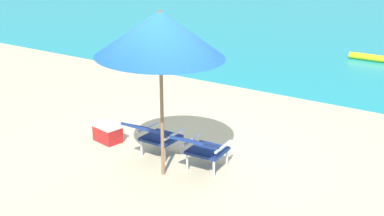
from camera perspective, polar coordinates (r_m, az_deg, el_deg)
The scene contains 6 objects.
ground_plane at distance 11.07m, azimuth 10.45°, elevation 1.55°, with size 40.00×40.00×0.00m, color beige.
swim_buoy at distance 14.39m, azimuth 20.32°, elevation 5.22°, with size 0.18×0.18×1.60m, color yellow.
lounge_chair_left at distance 7.74m, azimuth -4.32°, elevation -2.92°, with size 0.55×0.88×0.68m.
lounge_chair_right at distance 7.28m, azimuth 1.09°, elevation -4.39°, with size 0.59×0.91×0.68m.
beach_umbrella_center at distance 6.73m, azimuth -3.59°, elevation 8.30°, with size 2.24×2.23×2.38m.
cooler_box at distance 8.55m, azimuth -9.46°, elevation -2.68°, with size 0.52×0.40×0.32m.
Camera 1 is at (4.07, -5.74, 3.35)m, focal length 47.46 mm.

